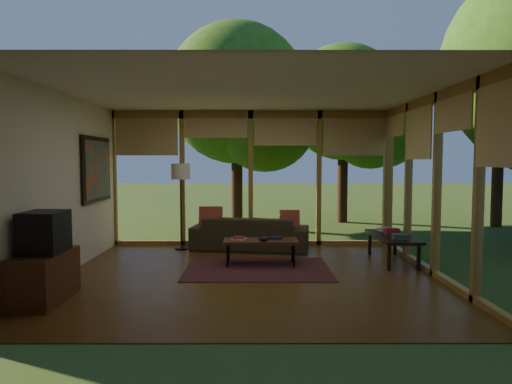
{
  "coord_description": "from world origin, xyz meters",
  "views": [
    {
      "loc": [
        0.09,
        -6.66,
        1.71
      ],
      "look_at": [
        0.1,
        0.7,
        1.2
      ],
      "focal_mm": 32.0,
      "sensor_mm": 36.0,
      "label": 1
    }
  ],
  "objects_px": {
    "sofa": "(250,233)",
    "television": "(44,232)",
    "floor_lamp": "(181,176)",
    "media_cabinet": "(44,277)",
    "coffee_table": "(261,242)",
    "side_console": "(393,238)"
  },
  "relations": [
    {
      "from": "coffee_table",
      "to": "side_console",
      "type": "relative_size",
      "value": 0.86
    },
    {
      "from": "media_cabinet",
      "to": "television",
      "type": "relative_size",
      "value": 1.82
    },
    {
      "from": "coffee_table",
      "to": "side_console",
      "type": "distance_m",
      "value": 2.24
    },
    {
      "from": "sofa",
      "to": "television",
      "type": "xyz_separation_m",
      "value": [
        -2.45,
        -3.22,
        0.53
      ]
    },
    {
      "from": "sofa",
      "to": "media_cabinet",
      "type": "distance_m",
      "value": 4.06
    },
    {
      "from": "media_cabinet",
      "to": "television",
      "type": "distance_m",
      "value": 0.55
    },
    {
      "from": "television",
      "to": "floor_lamp",
      "type": "distance_m",
      "value": 3.49
    },
    {
      "from": "television",
      "to": "side_console",
      "type": "distance_m",
      "value": 5.32
    },
    {
      "from": "television",
      "to": "side_console",
      "type": "relative_size",
      "value": 0.39
    },
    {
      "from": "sofa",
      "to": "media_cabinet",
      "type": "height_order",
      "value": "sofa"
    },
    {
      "from": "media_cabinet",
      "to": "floor_lamp",
      "type": "height_order",
      "value": "floor_lamp"
    },
    {
      "from": "sofa",
      "to": "television",
      "type": "distance_m",
      "value": 4.08
    },
    {
      "from": "floor_lamp",
      "to": "television",
      "type": "bearing_deg",
      "value": -108.91
    },
    {
      "from": "media_cabinet",
      "to": "television",
      "type": "xyz_separation_m",
      "value": [
        0.02,
        0.0,
        0.55
      ]
    },
    {
      "from": "media_cabinet",
      "to": "sofa",
      "type": "bearing_deg",
      "value": 52.58
    },
    {
      "from": "floor_lamp",
      "to": "coffee_table",
      "type": "distance_m",
      "value": 2.28
    },
    {
      "from": "television",
      "to": "coffee_table",
      "type": "relative_size",
      "value": 0.46
    },
    {
      "from": "media_cabinet",
      "to": "coffee_table",
      "type": "bearing_deg",
      "value": 35.54
    },
    {
      "from": "coffee_table",
      "to": "sofa",
      "type": "bearing_deg",
      "value": 97.72
    },
    {
      "from": "side_console",
      "to": "coffee_table",
      "type": "bearing_deg",
      "value": -173.52
    },
    {
      "from": "television",
      "to": "floor_lamp",
      "type": "xyz_separation_m",
      "value": [
        1.12,
        3.26,
        0.56
      ]
    },
    {
      "from": "sofa",
      "to": "side_console",
      "type": "height_order",
      "value": "sofa"
    }
  ]
}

